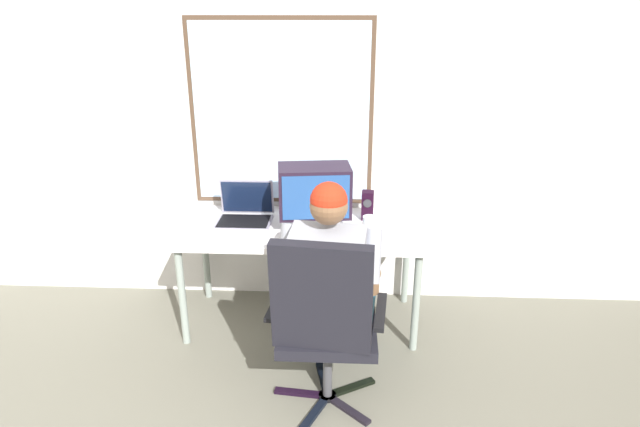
# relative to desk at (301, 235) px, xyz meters

# --- Properties ---
(wall_rear) EXTENTS (5.75, 0.08, 2.70)m
(wall_rear) POSITION_rel_desk_xyz_m (-0.14, 0.42, 0.70)
(wall_rear) COLOR silver
(wall_rear) RESTS_ON ground
(desk) EXTENTS (1.59, 0.73, 0.71)m
(desk) POSITION_rel_desk_xyz_m (0.00, 0.00, 0.00)
(desk) COLOR gray
(desk) RESTS_ON ground
(office_chair) EXTENTS (0.63, 0.60, 1.05)m
(office_chair) POSITION_rel_desk_xyz_m (0.19, -0.90, -0.06)
(office_chair) COLOR black
(office_chair) RESTS_ON ground
(person_seated) EXTENTS (0.55, 0.84, 1.26)m
(person_seated) POSITION_rel_desk_xyz_m (0.22, -0.62, 0.01)
(person_seated) COLOR #1A3B4E
(person_seated) RESTS_ON ground
(crt_monitor) EXTENTS (0.48, 0.33, 0.41)m
(crt_monitor) POSITION_rel_desk_xyz_m (0.09, -0.01, 0.30)
(crt_monitor) COLOR beige
(crt_monitor) RESTS_ON desk
(laptop) EXTENTS (0.36, 0.31, 0.26)m
(laptop) POSITION_rel_desk_xyz_m (-0.38, 0.09, 0.13)
(laptop) COLOR #8E8AA0
(laptop) RESTS_ON desk
(wine_glass) EXTENTS (0.08, 0.08, 0.15)m
(wine_glass) POSITION_rel_desk_xyz_m (0.43, -0.19, 0.16)
(wine_glass) COLOR silver
(wine_glass) RESTS_ON desk
(desk_speaker) EXTENTS (0.08, 0.10, 0.19)m
(desk_speaker) POSITION_rel_desk_xyz_m (0.43, 0.15, 0.16)
(desk_speaker) COLOR black
(desk_speaker) RESTS_ON desk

